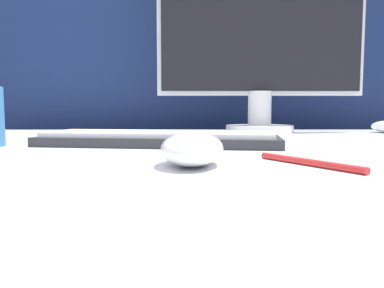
% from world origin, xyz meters
% --- Properties ---
extents(partition_panel, '(5.00, 0.03, 1.27)m').
position_xyz_m(partition_panel, '(0.00, 0.69, 0.64)').
color(partition_panel, navy).
rests_on(partition_panel, ground_plane).
extents(computer_mouse_near, '(0.08, 0.12, 0.04)m').
position_xyz_m(computer_mouse_near, '(-0.05, -0.23, 0.73)').
color(computer_mouse_near, white).
rests_on(computer_mouse_near, desk).
extents(keyboard, '(0.44, 0.21, 0.02)m').
position_xyz_m(keyboard, '(-0.11, 0.02, 0.72)').
color(keyboard, '#28282D').
rests_on(keyboard, desk).
extents(monitor, '(0.57, 0.19, 0.56)m').
position_xyz_m(monitor, '(0.14, 0.40, 1.01)').
color(monitor, silver).
rests_on(monitor, desk).
extents(pen, '(0.08, 0.13, 0.01)m').
position_xyz_m(pen, '(0.08, -0.23, 0.72)').
color(pen, red).
rests_on(pen, desk).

